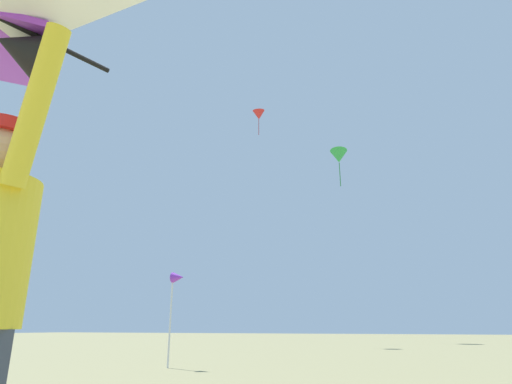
{
  "coord_description": "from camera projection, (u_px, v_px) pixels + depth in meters",
  "views": [
    {
      "loc": [
        1.87,
        -0.77,
        0.83
      ],
      "look_at": [
        0.31,
        3.03,
        2.12
      ],
      "focal_mm": 30.18,
      "sensor_mm": 36.0,
      "label": 1
    }
  ],
  "objects": [
    {
      "name": "distant_kite_green_high_left",
      "position": [
        339.0,
        157.0,
        30.51
      ],
      "size": [
        1.72,
        1.82,
        2.8
      ],
      "color": "green"
    },
    {
      "name": "marker_flag",
      "position": [
        177.0,
        284.0,
        9.63
      ],
      "size": [
        0.3,
        0.24,
        2.02
      ],
      "color": "silver",
      "rests_on": "ground"
    },
    {
      "name": "held_stunt_kite",
      "position": [
        4.0,
        6.0,
        1.85
      ],
      "size": [
        2.1,
        1.4,
        0.44
      ],
      "color": "black"
    },
    {
      "name": "distant_kite_red_mid_left",
      "position": [
        259.0,
        115.0,
        26.11
      ],
      "size": [
        0.96,
        1.03,
        1.68
      ],
      "color": "red"
    }
  ]
}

